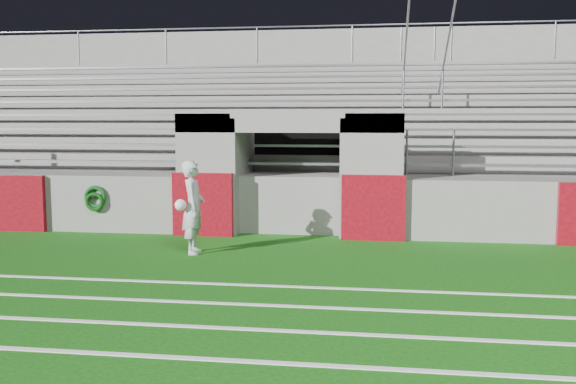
# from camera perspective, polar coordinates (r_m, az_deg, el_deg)

# --- Properties ---
(ground) EXTENTS (90.00, 90.00, 0.00)m
(ground) POSITION_cam_1_polar(r_m,az_deg,el_deg) (10.64, -2.47, -6.95)
(ground) COLOR #114E0D
(ground) RESTS_ON ground
(stadium_structure) EXTENTS (26.00, 8.48, 5.42)m
(stadium_structure) POSITION_cam_1_polar(r_m,az_deg,el_deg) (18.27, 2.16, 3.35)
(stadium_structure) COLOR slate
(stadium_structure) RESTS_ON ground
(goalkeeper_with_ball) EXTENTS (0.54, 0.69, 1.72)m
(goalkeeper_with_ball) POSITION_cam_1_polar(r_m,az_deg,el_deg) (11.94, -8.42, -1.34)
(goalkeeper_with_ball) COLOR #B6BDC1
(goalkeeper_with_ball) RESTS_ON ground
(hose_coil) EXTENTS (0.51, 0.14, 0.57)m
(hose_coil) POSITION_cam_1_polar(r_m,az_deg,el_deg) (14.57, -16.78, -0.59)
(hose_coil) COLOR #0D4414
(hose_coil) RESTS_ON ground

